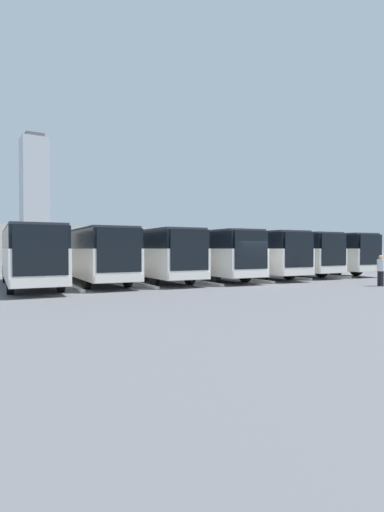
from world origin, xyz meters
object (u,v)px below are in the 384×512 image
Objects in this scene: bus_5 at (92,253)px; bus_4 at (150,253)px; bus_1 at (277,252)px; bus_3 at (202,253)px; bus_0 at (312,252)px; bus_6 at (29,254)px; bus_2 at (245,253)px; pedestrian at (381,269)px.

bus_4 is at bearing 179.02° from bus_5.
bus_3 is at bearing 7.83° from bus_1.
bus_0 is 1.00× the size of bus_6.
bus_6 is (11.07, -0.41, 0.00)m from bus_3.
bus_4 is at bearing 0.45° from bus_2.
bus_5 is 16.73m from pedestrian.
bus_1 is 10.17m from pedestrian.
bus_2 is at bearing -176.11° from bus_3.
bus_2 is 1.00× the size of bus_4.
pedestrian is (-12.88, 10.64, -0.87)m from bus_5.
bus_1 is 18.46m from bus_6.
bus_1 is 1.00× the size of bus_5.
bus_5 is (11.07, -1.09, 0.00)m from bus_2.
bus_1 and bus_3 have the same top height.
pedestrian is at bearing 137.55° from bus_4.
bus_2 is 3.69m from bus_3.
bus_5 is at bearing -1.97° from bus_3.
bus_0 is 3.70m from bus_1.
bus_0 is 1.00× the size of bus_3.
bus_3 is 7.45m from bus_5.
bus_0 is 7.38m from bus_2.
bus_0 is at bearing -177.31° from bus_5.
bus_3 is 1.00× the size of bus_6.
bus_1 is 1.00× the size of bus_6.
bus_4 is at bearing -173.28° from bus_6.
bus_3 and bus_5 have the same top height.
pedestrian is at bearing 106.30° from bus_2.
bus_3 is at bearing 5.82° from bus_0.
bus_6 is at bearing 14.38° from bus_5.
bus_6 reaches higher than pedestrian.
bus_2 is 1.00× the size of bus_5.
bus_0 is 11.07m from bus_3.
bus_1 is 1.00× the size of bus_3.
bus_1 is at bearing -177.09° from bus_5.
bus_3 is 6.93× the size of pedestrian.
bus_5 is 6.93× the size of pedestrian.
bus_6 is 6.93× the size of pedestrian.
bus_6 is at bearing 75.27° from pedestrian.
bus_3 is at bearing 178.03° from bus_5.
bus_2 is at bearing -179.55° from bus_4.
bus_2 is 9.76m from pedestrian.
pedestrian is at bearing 65.72° from bus_0.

